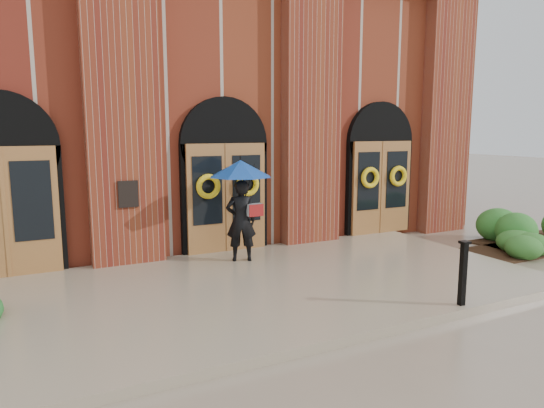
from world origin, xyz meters
TOP-DOWN VIEW (x-y plane):
  - ground at (0.00, 0.00)m, footprint 90.00×90.00m
  - landing at (0.00, 0.15)m, footprint 10.00×5.30m
  - church_building at (0.00, 8.78)m, footprint 16.20×12.53m
  - man_with_umbrella at (-0.05, 1.76)m, footprint 1.72×1.72m
  - metal_post at (2.07, -2.33)m, footprint 0.16×0.16m
  - hedge_wall_right at (8.00, 0.50)m, footprint 3.27×1.31m
  - hedge_front_right at (5.89, 0.00)m, footprint 1.47×1.26m

SIDE VIEW (x-z plane):
  - ground at x=0.00m, z-range 0.00..0.00m
  - landing at x=0.00m, z-range 0.00..0.15m
  - hedge_front_right at x=5.89m, z-range 0.00..0.52m
  - hedge_wall_right at x=8.00m, z-range 0.00..0.84m
  - metal_post at x=2.07m, z-range 0.18..1.23m
  - man_with_umbrella at x=-0.05m, z-range 0.58..2.76m
  - church_building at x=0.00m, z-range 0.00..7.00m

